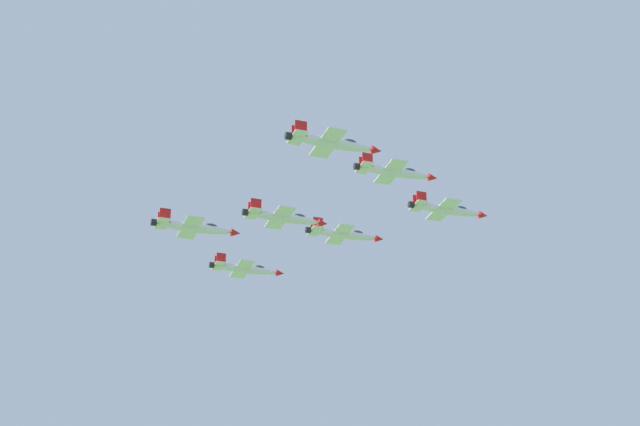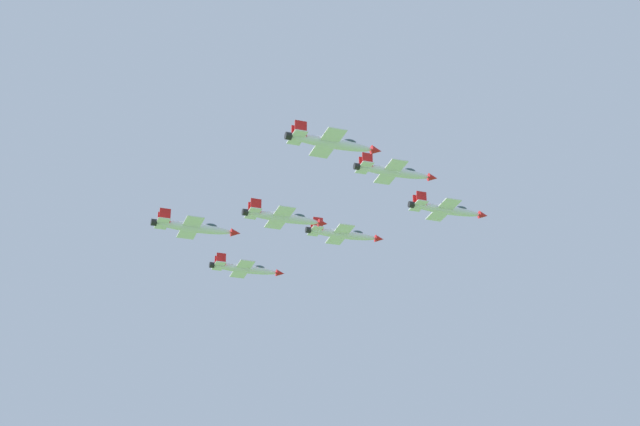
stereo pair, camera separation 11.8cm
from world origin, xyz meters
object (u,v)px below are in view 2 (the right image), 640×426
Objects in this scene: jet_left_wingman at (343,234)px; jet_left_outer at (246,269)px; jet_lead at (447,210)px; jet_right_wingman at (394,172)px; jet_right_outer at (332,143)px; jet_trailing at (194,227)px; jet_slot_rear at (284,217)px.

jet_left_outer is at bearing 140.66° from jet_left_wingman.
jet_left_wingman is (24.73, -2.73, -1.77)m from jet_lead.
jet_right_outer is at bearing -139.32° from jet_right_wingman.
jet_lead reaches higher than jet_trailing.
jet_slot_rear is at bearing -0.08° from jet_trailing.
jet_right_wingman reaches higher than jet_left_wingman.
jet_lead reaches higher than jet_right_outer.
jet_slot_rear is at bearing -138.61° from jet_left_wingman.
jet_right_wingman is 0.97× the size of jet_right_outer.
jet_slot_rear is (18.05, -26.70, -1.12)m from jet_right_outer.
jet_lead is at bearing -0.08° from jet_trailing.
jet_left_outer is (49.46, -5.47, -6.53)m from jet_lead.
jet_right_wingman is at bearing -140.21° from jet_lead.
jet_lead is 24.94m from jet_left_wingman.
jet_lead is 1.04× the size of jet_right_wingman.
jet_lead is 1.03× the size of jet_trailing.
jet_right_wingman reaches higher than jet_left_outer.
jet_lead reaches higher than jet_left_outer.
jet_left_wingman is 42.52m from jet_trailing.
jet_right_outer is 1.01× the size of jet_slot_rear.
jet_trailing is at bearing 157.29° from jet_right_wingman.
jet_left_outer is at bearing 139.06° from jet_lead.
jet_trailing is at bearing -120.41° from jet_left_outer.
jet_right_outer is at bearing -89.95° from jet_left_outer.
jet_right_wingman reaches higher than jet_right_outer.
jet_left_wingman is 1.02× the size of jet_trailing.
jet_right_outer reaches higher than jet_slot_rear.
jet_slot_rear reaches higher than jet_trailing.
jet_lead reaches higher than jet_right_wingman.
jet_left_wingman is at bearing 67.65° from jet_right_outer.
jet_right_outer reaches higher than jet_trailing.
jet_right_wingman is 25.59m from jet_slot_rear.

